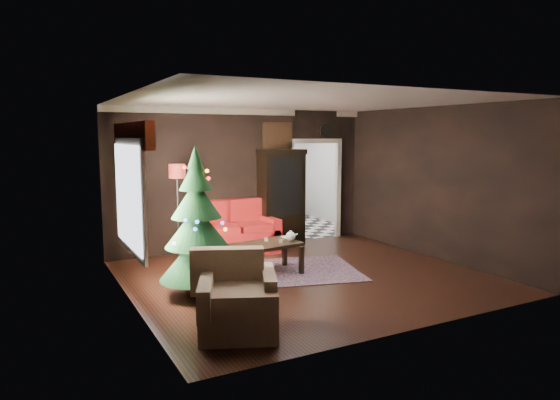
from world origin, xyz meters
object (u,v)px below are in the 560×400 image
curio_cabinet (281,200)px  wall_clock (326,130)px  christmas_tree (197,223)px  armchair (238,294)px  teapot (291,236)px  loveseat (234,228)px  kitchen_table (277,215)px  coffee_table (265,258)px  floor_lamp (178,217)px

curio_cabinet → wall_clock: wall_clock is taller
christmas_tree → armchair: christmas_tree is taller
teapot → wall_clock: size_ratio=0.57×
teapot → wall_clock: 3.37m
wall_clock → armchair: bearing=-133.2°
loveseat → kitchen_table: size_ratio=2.27×
coffee_table → wall_clock: 3.81m
kitchen_table → armchair: bearing=-121.6°
curio_cabinet → kitchen_table: (0.65, 1.43, -0.57)m
christmas_tree → teapot: christmas_tree is taller
loveseat → teapot: size_ratio=9.36×
curio_cabinet → armchair: curio_cabinet is taller
floor_lamp → armchair: floor_lamp is taller
coffee_table → wall_clock: bearing=39.1°
curio_cabinet → kitchen_table: 1.67m
loveseat → wall_clock: size_ratio=5.31×
loveseat → floor_lamp: size_ratio=0.90×
wall_clock → kitchen_table: size_ratio=0.43×
floor_lamp → kitchen_table: floor_lamp is taller
armchair → floor_lamp: bearing=107.6°
floor_lamp → kitchen_table: size_ratio=2.51×
curio_cabinet → christmas_tree: (-2.59, -2.35, 0.10)m
loveseat → armchair: (-1.47, -3.66, -0.04)m
coffee_table → teapot: bearing=-5.3°
floor_lamp → teapot: 2.10m
coffee_table → teapot: teapot is taller
armchair → coffee_table: (1.36, 2.07, -0.19)m
teapot → armchair: bearing=-131.8°
christmas_tree → coffee_table: 1.64m
armchair → coffee_table: bearing=79.6°
teapot → christmas_tree: bearing=-164.6°
wall_clock → curio_cabinet: bearing=-171.5°
christmas_tree → loveseat: bearing=55.9°
loveseat → teapot: bearing=-78.2°
coffee_table → kitchen_table: kitchen_table is taller
floor_lamp → kitchen_table: (2.94, 1.82, -0.45)m
curio_cabinet → coffee_table: (-1.26, -1.82, -0.68)m
loveseat → curio_cabinet: (1.15, 0.22, 0.45)m
christmas_tree → coffee_table: (1.34, 0.53, -0.78)m
teapot → kitchen_table: 3.60m
kitchen_table → curio_cabinet: bearing=-114.4°
teapot → loveseat: bearing=101.8°
floor_lamp → armchair: 3.53m
floor_lamp → wall_clock: 3.86m
curio_cabinet → kitchen_table: curio_cabinet is taller
armchair → wall_clock: size_ratio=2.96×
loveseat → teapot: loveseat is taller
loveseat → floor_lamp: bearing=-171.7°
loveseat → armchair: bearing=-111.8°
christmas_tree → armchair: (-0.02, -1.53, -0.59)m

